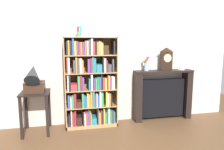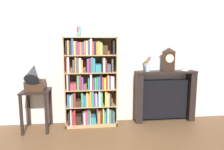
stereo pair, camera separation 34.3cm
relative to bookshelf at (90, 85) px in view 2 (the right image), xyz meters
name	(u,v)px [view 2 (the right image)]	position (x,y,z in m)	size (l,w,h in m)	color
ground_plane	(92,128)	(0.02, -0.11, -0.78)	(8.22, 6.40, 0.02)	brown
wall_back	(103,54)	(0.25, 0.21, 0.53)	(5.22, 0.08, 2.60)	beige
bookshelf	(90,85)	(0.00, 0.00, 0.00)	(0.93, 0.32, 1.62)	#A87A4C
cup_stack	(79,32)	(-0.18, -0.03, 0.94)	(0.08, 0.08, 0.18)	green
side_table_left	(36,101)	(-0.93, -0.08, -0.25)	(0.46, 0.51, 0.71)	black
gramophone	(34,78)	(-0.93, -0.15, 0.16)	(0.31, 0.46, 0.53)	#382316
fireplace_mantel	(164,96)	(1.44, 0.07, -0.28)	(1.17, 0.25, 0.99)	black
mantel_clock	(169,59)	(1.48, 0.04, 0.44)	(0.22, 0.12, 0.44)	black
flower_vase	(148,65)	(1.08, 0.05, 0.33)	(0.15, 0.15, 0.27)	#99B2D1
teacup_with_saucer	(185,69)	(1.82, 0.05, 0.25)	(0.14, 0.14, 0.07)	white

